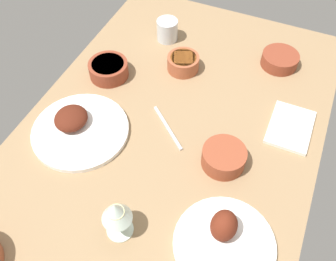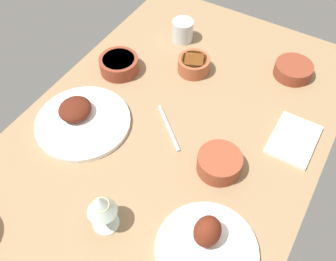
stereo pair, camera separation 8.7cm
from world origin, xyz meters
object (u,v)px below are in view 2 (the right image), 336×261
object	(u,v)px
bowl_soup	(194,64)
bowl_sauce	(119,64)
bowl_pasta	(293,69)
wine_glass	(101,206)
spoon_loose	(169,128)
plate_far_side	(207,245)
folded_napkin	(294,139)
bowl_cream	(219,163)
water_tumbler	(183,31)
plate_center_main	(81,119)

from	to	relation	value
bowl_soup	bowl_sauce	distance (cm)	26.26
bowl_pasta	wine_glass	world-z (taller)	wine_glass
bowl_sauce	spoon_loose	world-z (taller)	bowl_sauce
plate_far_side	folded_napkin	world-z (taller)	plate_far_side
plate_far_side	bowl_sauce	bearing A→B (deg)	-126.85
spoon_loose	bowl_soup	bearing A→B (deg)	142.78
bowl_pasta	spoon_loose	xyz separation A→B (cm)	(43.09, -25.12, -2.13)
folded_napkin	bowl_cream	bearing A→B (deg)	-36.59
bowl_soup	wine_glass	world-z (taller)	wine_glass
water_tumbler	folded_napkin	world-z (taller)	water_tumbler
plate_center_main	water_tumbler	size ratio (longest dim) A/B	3.69
plate_center_main	folded_napkin	xyz separation A→B (cm)	(-27.19, 60.36, -1.06)
plate_far_side	bowl_sauce	size ratio (longest dim) A/B	1.89
water_tumbler	spoon_loose	distance (cm)	44.40
plate_far_side	bowl_sauce	distance (cm)	69.95
bowl_pasta	bowl_cream	distance (cm)	48.70
bowl_sauce	bowl_cream	distance (cm)	52.02
bowl_cream	folded_napkin	distance (cm)	25.90
bowl_soup	spoon_loose	distance (cm)	27.98
bowl_sauce	bowl_pasta	bearing A→B (deg)	118.58
bowl_soup	wine_glass	size ratio (longest dim) A/B	0.80
plate_center_main	bowl_pasta	bearing A→B (deg)	137.55
plate_center_main	wine_glass	size ratio (longest dim) A/B	2.14
bowl_sauce	bowl_pasta	xyz separation A→B (cm)	(-29.18, 53.57, -0.43)
folded_napkin	spoon_loose	world-z (taller)	folded_napkin
water_tumbler	bowl_soup	bearing A→B (deg)	41.85
plate_far_side	bowl_soup	world-z (taller)	plate_far_side
bowl_sauce	plate_far_side	bearing A→B (deg)	53.15
water_tumbler	bowl_pasta	bearing A→B (deg)	93.40
spoon_loose	bowl_pasta	bearing A→B (deg)	100.46
bowl_soup	spoon_loose	xyz separation A→B (cm)	(27.24, 5.83, -2.56)
plate_far_side	bowl_cream	distance (cm)	23.99
bowl_cream	folded_napkin	bearing A→B (deg)	143.41
water_tumbler	folded_napkin	bearing A→B (deg)	64.60
bowl_soup	plate_far_side	bearing A→B (deg)	31.10
plate_far_side	plate_center_main	bearing A→B (deg)	-107.14
bowl_sauce	water_tumbler	world-z (taller)	water_tumbler
plate_center_main	bowl_soup	distance (cm)	43.57
wine_glass	plate_center_main	bearing A→B (deg)	-131.07
bowl_sauce	spoon_loose	xyz separation A→B (cm)	(13.90, 28.45, -2.56)
plate_far_side	bowl_soup	distance (cm)	64.58
wine_glass	water_tumbler	xyz separation A→B (cm)	(-76.04, -19.81, -5.87)
water_tumbler	bowl_sauce	bearing A→B (deg)	-21.90
bowl_sauce	water_tumbler	size ratio (longest dim) A/B	1.68
bowl_soup	bowl_sauce	xyz separation A→B (cm)	(13.34, -22.62, -0.00)
plate_far_side	bowl_pasta	xyz separation A→B (cm)	(-71.13, -2.41, 0.38)
plate_center_main	bowl_cream	distance (cm)	45.48
plate_center_main	bowl_sauce	size ratio (longest dim) A/B	2.19
plate_far_side	folded_napkin	distance (cm)	44.14
wine_glass	water_tumbler	distance (cm)	78.79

